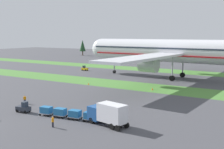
{
  "coord_description": "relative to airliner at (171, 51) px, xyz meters",
  "views": [
    {
      "loc": [
        40.36,
        -25.86,
        14.04
      ],
      "look_at": [
        2.76,
        34.99,
        4.0
      ],
      "focal_mm": 45.79,
      "sensor_mm": 36.0,
      "label": 1
    }
  ],
  "objects": [
    {
      "name": "grass_strip_near",
      "position": [
        -8.45,
        -17.85,
        -8.92
      ],
      "size": [
        320.0,
        11.93,
        0.01
      ],
      "primitive_type": "cube",
      "color": "#4C8438",
      "rests_on": "ground"
    },
    {
      "name": "grass_strip_far",
      "position": [
        -8.45,
        18.01,
        -8.92
      ],
      "size": [
        320.0,
        11.93,
        0.01
      ],
      "primitive_type": "cube",
      "color": "#4C8438",
      "rests_on": "ground"
    },
    {
      "name": "airliner",
      "position": [
        0.0,
        0.0,
        0.0
      ],
      "size": [
        61.9,
        76.46,
        24.88
      ],
      "rotation": [
        0.0,
        0.0,
        1.52
      ],
      "color": "silver",
      "rests_on": "ground"
    },
    {
      "name": "baggage_tug",
      "position": [
        -8.37,
        -52.55,
        -8.11
      ],
      "size": [
        2.76,
        1.65,
        1.97
      ],
      "rotation": [
        0.0,
        0.0,
        1.71
      ],
      "color": "#2D333D",
      "rests_on": "ground"
    },
    {
      "name": "cargo_dolly_lead",
      "position": [
        -3.39,
        -51.85,
        -8.01
      ],
      "size": [
        2.39,
        1.79,
        1.55
      ],
      "rotation": [
        0.0,
        0.0,
        1.71
      ],
      "color": "#A3A3A8",
      "rests_on": "ground"
    },
    {
      "name": "cargo_dolly_second",
      "position": [
        -0.52,
        -51.44,
        -8.01
      ],
      "size": [
        2.39,
        1.79,
        1.55
      ],
      "rotation": [
        0.0,
        0.0,
        1.71
      ],
      "color": "#A3A3A8",
      "rests_on": "ground"
    },
    {
      "name": "cargo_dolly_third",
      "position": [
        2.35,
        -51.04,
        -8.01
      ],
      "size": [
        2.39,
        1.79,
        1.55
      ],
      "rotation": [
        0.0,
        0.0,
        1.71
      ],
      "color": "#A3A3A8",
      "rests_on": "ground"
    },
    {
      "name": "cargo_dolly_fourth",
      "position": [
        5.22,
        -50.63,
        -8.01
      ],
      "size": [
        2.39,
        1.79,
        1.55
      ],
      "rotation": [
        0.0,
        0.0,
        1.71
      ],
      "color": "#A3A3A8",
      "rests_on": "ground"
    },
    {
      "name": "catering_truck",
      "position": [
        8.8,
        -50.95,
        -6.97
      ],
      "size": [
        7.26,
        3.57,
        3.58
      ],
      "rotation": [
        0.0,
        0.0,
        1.38
      ],
      "color": "#1E4C8E",
      "rests_on": "ground"
    },
    {
      "name": "pushback_tractor",
      "position": [
        -35.64,
        1.78,
        -8.11
      ],
      "size": [
        2.66,
        1.43,
        1.97
      ],
      "rotation": [
        0.0,
        0.0,
        4.66
      ],
      "color": "yellow",
      "rests_on": "ground"
    },
    {
      "name": "ground_crew_marshaller",
      "position": [
        -13.33,
        -47.9,
        -7.98
      ],
      "size": [
        0.36,
        0.5,
        1.74
      ],
      "rotation": [
        0.0,
        0.0,
        4.18
      ],
      "color": "black",
      "rests_on": "ground"
    },
    {
      "name": "ground_crew_loader",
      "position": [
        2.13,
        -56.09,
        -7.98
      ],
      "size": [
        0.54,
        0.36,
        1.74
      ],
      "rotation": [
        0.0,
        0.0,
        2.83
      ],
      "color": "black",
      "rests_on": "ground"
    },
    {
      "name": "taxiway_marker_0",
      "position": [
        3.09,
        -20.8,
        -8.63
      ],
      "size": [
        0.44,
        0.44,
        0.58
      ],
      "primitive_type": "cone",
      "color": "orange",
      "rests_on": "ground"
    },
    {
      "name": "taxiway_marker_1",
      "position": [
        -15.5,
        -22.99,
        -8.67
      ],
      "size": [
        0.44,
        0.44,
        0.51
      ],
      "primitive_type": "cone",
      "color": "orange",
      "rests_on": "ground"
    },
    {
      "name": "distant_tree_line",
      "position": [
        2.17,
        66.34,
        -2.18
      ],
      "size": [
        161.9,
        10.9,
        11.9
      ],
      "color": "#4C3823",
      "rests_on": "ground"
    }
  ]
}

